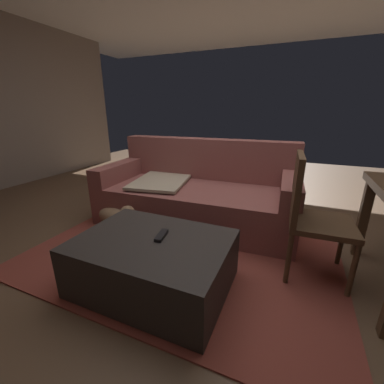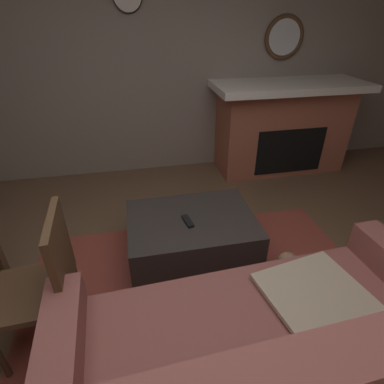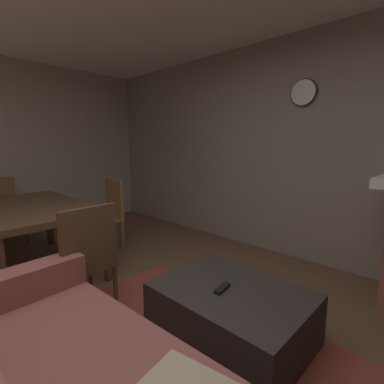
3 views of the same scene
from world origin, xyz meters
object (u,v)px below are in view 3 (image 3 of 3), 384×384
Objects in this scene: dining_table at (29,212)px; dining_chair_west at (84,256)px; tv_remote at (222,288)px; dining_chair_east at (1,208)px; wall_clock at (303,92)px; ottoman_coffee_table at (231,314)px; dining_chair_south at (107,211)px.

dining_table is 1.25m from dining_chair_west.
tv_remote is 3.46m from dining_chair_east.
dining_table is at bearing 0.21° from dining_chair_west.
dining_chair_west is (-1.24, -0.00, -0.14)m from dining_table.
wall_clock is at bearing -91.32° from tv_remote.
ottoman_coffee_table is at bearing -169.97° from dining_chair_east.
dining_chair_west is at bearing -179.85° from dining_chair_east.
ottoman_coffee_table is 2.25m from dining_chair_south.
wall_clock reaches higher than dining_chair_south.
wall_clock reaches higher than dining_chair_west.
dining_chair_west is at bearing 20.69° from tv_remote.
dining_chair_east is 2.48m from dining_chair_west.
ottoman_coffee_table is 1.12× the size of dining_chair_south.
dining_table reaches higher than tv_remote.
dining_chair_west is (-2.48, -0.01, 0.00)m from dining_chair_east.
dining_table reaches higher than ottoman_coffee_table.
dining_table is (2.21, 0.61, 0.48)m from ottoman_coffee_table.
dining_table is 0.92m from dining_chair_south.
wall_clock is at bearing -105.95° from dining_chair_west.
dining_chair_east is at bearing 36.15° from dining_chair_south.
ottoman_coffee_table is at bearing 100.12° from wall_clock.
wall_clock is (-1.90, -1.43, 1.43)m from dining_chair_south.
dining_table is 1.82× the size of dining_chair_east.
dining_chair_west is 1.53m from dining_chair_south.
dining_chair_south is at bearing -19.15° from tv_remote.
dining_table is 1.82× the size of dining_chair_south.
ottoman_coffee_table is 0.62× the size of dining_table.
wall_clock is at bearing -143.05° from dining_chair_south.
dining_chair_east and dining_chair_west have the same top height.
tv_remote is 0.17× the size of dining_chair_east.
ottoman_coffee_table is 1.19m from dining_chair_west.
wall_clock reaches higher than ottoman_coffee_table.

